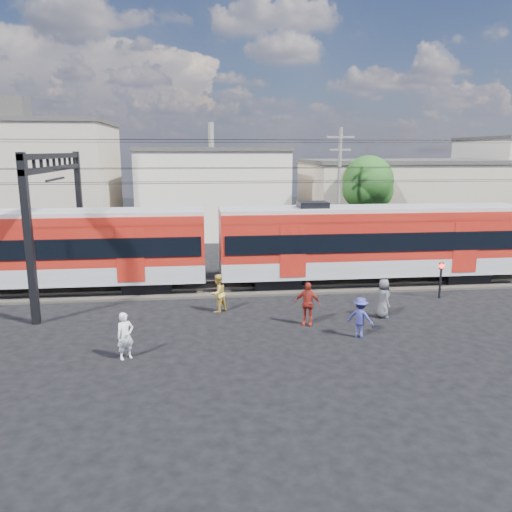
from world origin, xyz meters
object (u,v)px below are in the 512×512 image
object	(u,v)px
commuter_train	(375,240)
pedestrian_a	(125,336)
pedestrian_c	(360,317)
crossing_signal	(441,274)

from	to	relation	value
commuter_train	pedestrian_a	size ratio (longest dim) A/B	30.48
pedestrian_a	pedestrian_c	size ratio (longest dim) A/B	1.04
pedestrian_a	commuter_train	bearing A→B (deg)	5.21
commuter_train	pedestrian_c	world-z (taller)	commuter_train
commuter_train	pedestrian_c	size ratio (longest dim) A/B	31.82
commuter_train	pedestrian_c	xyz separation A→B (m)	(-3.19, -7.50, -1.61)
commuter_train	pedestrian_c	distance (m)	8.31
commuter_train	crossing_signal	size ratio (longest dim) A/B	28.34
commuter_train	crossing_signal	xyz separation A→B (m)	(2.30, -2.94, -1.17)
commuter_train	pedestrian_a	bearing A→B (deg)	-144.20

